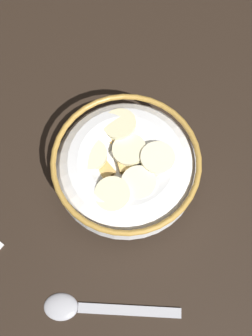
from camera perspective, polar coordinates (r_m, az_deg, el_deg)
The scene contains 3 objects.
ground_plane at distance 47.24cm, azimuth -0.00°, elevation -1.66°, with size 132.89×132.89×2.00cm, color black.
cereal_bowl at distance 43.46cm, azimuth 0.00°, elevation 0.02°, with size 15.41×15.41×5.83cm.
spoon at distance 43.73cm, azimuth -5.98°, elevation -18.82°, with size 11.95×10.33×0.80cm.
Camera 1 is at (-10.06, 10.97, 43.84)cm, focal length 43.76 mm.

